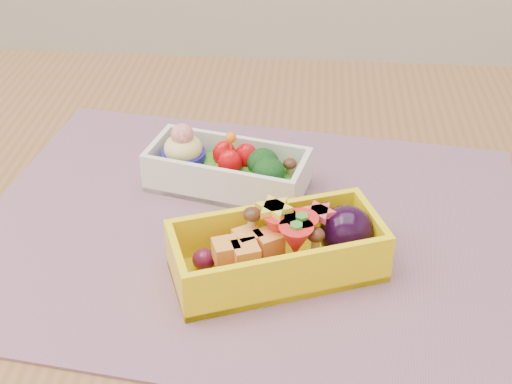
# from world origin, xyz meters

# --- Properties ---
(table) EXTENTS (1.20, 0.80, 0.75)m
(table) POSITION_xyz_m (0.00, 0.00, 0.65)
(table) COLOR brown
(table) RESTS_ON ground
(placemat) EXTENTS (0.54, 0.44, 0.00)m
(placemat) POSITION_xyz_m (0.03, 0.00, 0.75)
(placemat) COLOR gray
(placemat) RESTS_ON table
(bento_white) EXTENTS (0.17, 0.10, 0.06)m
(bento_white) POSITION_xyz_m (0.01, 0.07, 0.77)
(bento_white) COLOR silver
(bento_white) RESTS_ON placemat
(bento_yellow) EXTENTS (0.19, 0.13, 0.06)m
(bento_yellow) POSITION_xyz_m (0.07, -0.05, 0.78)
(bento_yellow) COLOR yellow
(bento_yellow) RESTS_ON placemat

